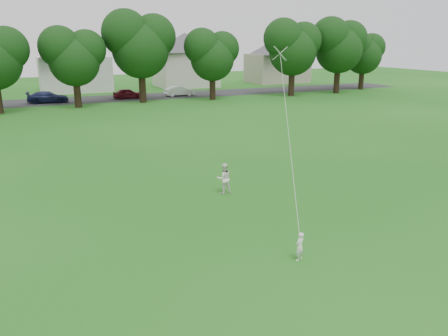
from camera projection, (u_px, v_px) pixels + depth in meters
name	position (u px, v px, depth m)	size (l,w,h in m)	color
ground	(246.00, 249.00, 14.78)	(160.00, 160.00, 0.00)	#185513
street	(86.00, 100.00, 51.58)	(90.00, 7.00, 0.01)	#2D2D30
toddler	(300.00, 246.00, 13.87)	(0.35, 0.23, 0.96)	white
older_boy	(224.00, 178.00, 19.94)	(0.69, 0.54, 1.43)	white
kite	(288.00, 127.00, 17.45)	(2.46, 4.67, 10.71)	white
tree_row	(127.00, 46.00, 46.24)	(80.11, 8.09, 10.68)	black
parked_cars	(16.00, 99.00, 47.62)	(44.73, 2.40, 1.28)	black
house_row	(68.00, 56.00, 58.76)	(77.35, 13.64, 10.44)	beige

